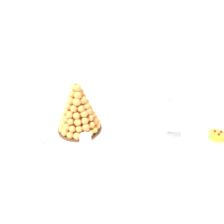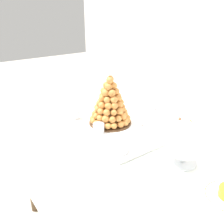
# 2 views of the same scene
# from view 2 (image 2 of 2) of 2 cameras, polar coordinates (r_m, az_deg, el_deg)

# --- Properties ---
(buffet_table) EXTENTS (1.56, 0.86, 0.74)m
(buffet_table) POSITION_cam_2_polar(r_m,az_deg,el_deg) (1.25, 5.56, -11.97)
(buffet_table) COLOR brown
(buffet_table) RESTS_ON ground_plane
(serving_tray) EXTENTS (0.58, 0.33, 0.02)m
(serving_tray) POSITION_cam_2_polar(r_m,az_deg,el_deg) (1.34, -0.24, -3.66)
(serving_tray) COLOR white
(serving_tray) RESTS_ON buffet_table
(croquembouche) EXTENTS (0.23, 0.23, 0.30)m
(croquembouche) POSITION_cam_2_polar(r_m,az_deg,el_deg) (1.35, -0.44, 2.05)
(croquembouche) COLOR #4C331E
(croquembouche) RESTS_ON serving_tray
(dessert_cup_left) EXTENTS (0.05, 0.05, 0.05)m
(dessert_cup_left) POSITION_cam_2_polar(r_m,az_deg,el_deg) (1.46, -8.46, -0.60)
(dessert_cup_left) COLOR silver
(dessert_cup_left) RESTS_ON serving_tray
(dessert_cup_mid_left) EXTENTS (0.06, 0.06, 0.05)m
(dessert_cup_mid_left) POSITION_cam_2_polar(r_m,az_deg,el_deg) (1.29, -3.08, -3.75)
(dessert_cup_mid_left) COLOR silver
(dessert_cup_mid_left) RESTS_ON serving_tray
(dessert_cup_centre) EXTENTS (0.06, 0.06, 0.05)m
(dessert_cup_centre) POSITION_cam_2_polar(r_m,az_deg,el_deg) (1.12, 2.26, -8.14)
(dessert_cup_centre) COLOR silver
(dessert_cup_centre) RESTS_ON serving_tray
(macaron_goblet) EXTENTS (0.15, 0.14, 0.21)m
(macaron_goblet) POSITION_cam_2_polar(r_m,az_deg,el_deg) (1.05, 16.46, -5.41)
(macaron_goblet) COLOR white
(macaron_goblet) RESTS_ON buffet_table
(wine_glass) EXTENTS (0.08, 0.08, 0.15)m
(wine_glass) POSITION_cam_2_polar(r_m,az_deg,el_deg) (1.42, 9.96, 1.85)
(wine_glass) COLOR silver
(wine_glass) RESTS_ON buffet_table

